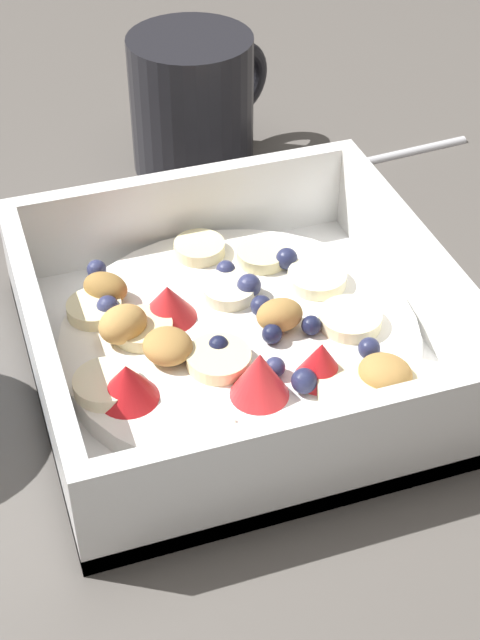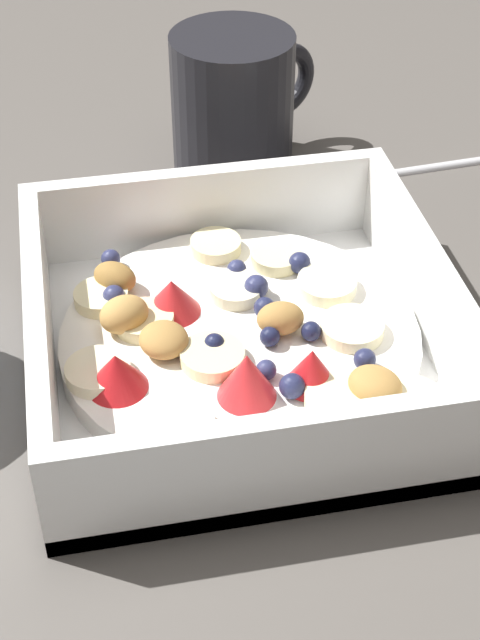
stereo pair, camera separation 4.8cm
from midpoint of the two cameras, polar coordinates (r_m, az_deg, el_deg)
ground_plane at (r=0.49m, az=2.42°, el=-3.79°), size 2.40×2.40×0.00m
fruit_bowl at (r=0.49m, az=2.71°, el=-1.25°), size 0.21×0.21×0.06m
spoon at (r=0.65m, az=8.28°, el=8.30°), size 0.04×0.17×0.01m
coffee_mug at (r=0.64m, az=1.89°, el=12.73°), size 0.08×0.10×0.09m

